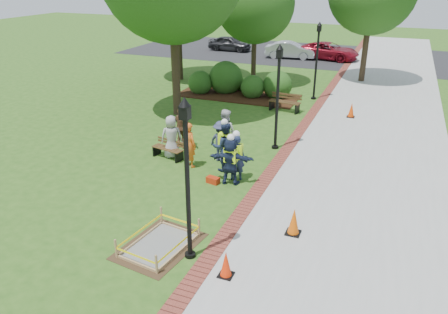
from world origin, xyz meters
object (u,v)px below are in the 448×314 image
at_px(lamp_near, 187,170).
at_px(hivis_worker_a, 231,159).
at_px(bench_near, 168,153).
at_px(hivis_worker_b, 236,156).
at_px(cone_front, 226,265).
at_px(wet_concrete_pad, 159,239).
at_px(hivis_worker_c, 225,145).

bearing_deg(lamp_near, hivis_worker_a, 97.29).
bearing_deg(lamp_near, bench_near, 123.70).
bearing_deg(hivis_worker_b, bench_near, 166.33).
bearing_deg(cone_front, wet_concrete_pad, 167.22).
distance_m(wet_concrete_pad, hivis_worker_b, 4.65).
xyz_separation_m(wet_concrete_pad, bench_near, (-2.66, 5.34, -0.00)).
bearing_deg(lamp_near, wet_concrete_pad, 174.75).
distance_m(lamp_near, hivis_worker_a, 4.61).
xyz_separation_m(lamp_near, hivis_worker_b, (-0.49, 4.66, -1.57)).
distance_m(bench_near, hivis_worker_a, 3.34).
height_order(hivis_worker_a, hivis_worker_b, hivis_worker_b).
relative_size(hivis_worker_a, hivis_worker_b, 1.00).
bearing_deg(bench_near, cone_front, -50.63).
xyz_separation_m(bench_near, lamp_near, (3.62, -5.42, 2.25)).
xyz_separation_m(bench_near, hivis_worker_b, (3.13, -0.76, 0.68)).
height_order(cone_front, hivis_worker_a, hivis_worker_a).
xyz_separation_m(cone_front, hivis_worker_b, (-1.64, 5.05, 0.57)).
height_order(bench_near, cone_front, bench_near).
bearing_deg(hivis_worker_a, lamp_near, -82.71).
height_order(hivis_worker_a, hivis_worker_c, hivis_worker_c).
relative_size(wet_concrete_pad, hivis_worker_c, 1.26).
relative_size(cone_front, hivis_worker_c, 0.35).
relative_size(wet_concrete_pad, bench_near, 1.80).
relative_size(lamp_near, hivis_worker_a, 2.34).
height_order(wet_concrete_pad, bench_near, bench_near).
height_order(hivis_worker_b, hivis_worker_c, hivis_worker_c).
bearing_deg(hivis_worker_a, cone_front, -70.03).
distance_m(wet_concrete_pad, hivis_worker_c, 5.19).
height_order(bench_near, hivis_worker_b, hivis_worker_b).
distance_m(hivis_worker_a, hivis_worker_b, 0.37).
distance_m(cone_front, hivis_worker_a, 5.02).
xyz_separation_m(wet_concrete_pad, hivis_worker_a, (0.40, 4.21, 0.67)).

